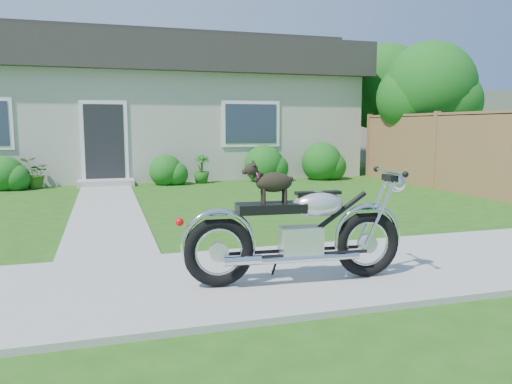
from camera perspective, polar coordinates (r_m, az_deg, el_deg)
ground at (r=5.19m, az=0.68°, el=-9.75°), size 80.00×80.00×0.00m
sidewalk at (r=5.19m, az=0.68°, el=-9.54°), size 24.00×2.20×0.04m
walkway at (r=9.84m, az=-16.67°, el=-1.68°), size 1.20×8.00×0.03m
house at (r=16.80m, az=-11.90°, el=9.51°), size 12.60×7.03×4.50m
fence at (r=13.07m, az=19.86°, el=4.48°), size 0.12×6.62×1.90m
tree_near at (r=15.13m, az=19.77°, el=10.76°), size 2.60×2.54×3.90m
tree_far at (r=17.93m, az=15.12°, el=11.24°), size 2.84×2.82×4.32m
shrub_row at (r=13.49m, az=-6.37°, el=2.83°), size 10.63×1.16×1.16m
potted_plant_left at (r=13.44m, az=-24.10°, el=1.94°), size 0.75×0.68×0.75m
potted_plant_right at (r=13.55m, az=-6.27°, el=2.63°), size 0.45×0.45×0.77m
motorcycle_with_dog at (r=4.84m, az=5.05°, el=-4.33°), size 2.22×0.60×1.16m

